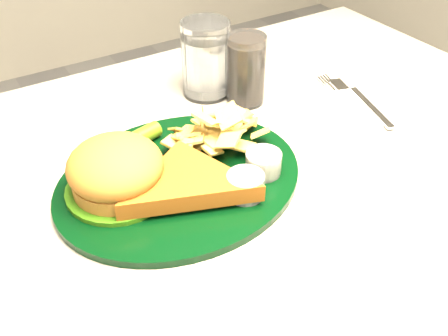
# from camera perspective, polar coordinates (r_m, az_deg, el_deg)

# --- Properties ---
(table) EXTENTS (1.20, 0.80, 0.75)m
(table) POSITION_cam_1_polar(r_m,az_deg,el_deg) (0.99, -0.29, -17.57)
(table) COLOR #9F9990
(table) RESTS_ON ground
(dinner_plate) EXTENTS (0.38, 0.32, 0.08)m
(dinner_plate) POSITION_cam_1_polar(r_m,az_deg,el_deg) (0.67, -5.19, 0.97)
(dinner_plate) COLOR black
(dinner_plate) RESTS_ON table
(water_glass) EXTENTS (0.10, 0.10, 0.13)m
(water_glass) POSITION_cam_1_polar(r_m,az_deg,el_deg) (0.87, -2.09, 12.31)
(water_glass) COLOR white
(water_glass) RESTS_ON table
(cola_glass) EXTENTS (0.07, 0.07, 0.12)m
(cola_glass) POSITION_cam_1_polar(r_m,az_deg,el_deg) (0.85, 2.52, 11.12)
(cola_glass) COLOR black
(cola_glass) RESTS_ON table
(fork_napkin) EXTENTS (0.18, 0.20, 0.01)m
(fork_napkin) POSITION_cam_1_polar(r_m,az_deg,el_deg) (0.89, 16.00, 6.99)
(fork_napkin) COLOR white
(fork_napkin) RESTS_ON table
(spoon) EXTENTS (0.06, 0.14, 0.01)m
(spoon) POSITION_cam_1_polar(r_m,az_deg,el_deg) (0.67, -7.98, -3.52)
(spoon) COLOR white
(spoon) RESTS_ON table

